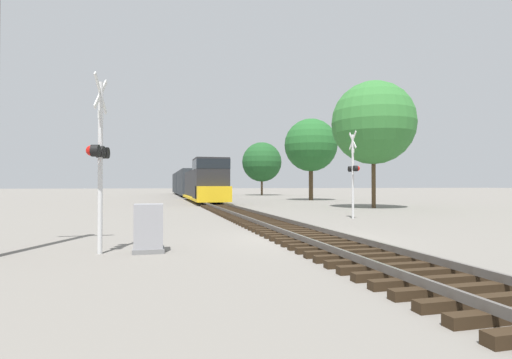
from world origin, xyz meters
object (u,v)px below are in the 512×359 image
at_px(tree_mid_background, 311,145).
at_px(tree_deep_background, 262,162).
at_px(crossing_signal_near, 99,154).
at_px(tree_far_right, 373,123).
at_px(freight_train, 189,183).
at_px(relay_cabinet, 149,229).
at_px(crossing_signal_far, 353,170).

distance_m(tree_mid_background, tree_deep_background, 22.95).
distance_m(crossing_signal_near, tree_far_right, 24.18).
bearing_deg(freight_train, relay_cabinet, -95.83).
xyz_separation_m(crossing_signal_far, tree_mid_background, (7.39, 24.14, 3.84)).
relative_size(crossing_signal_near, crossing_signal_far, 1.00).
relative_size(crossing_signal_far, tree_deep_background, 0.50).
relative_size(relay_cabinet, tree_mid_background, 0.13).
xyz_separation_m(freight_train, tree_far_right, (11.27, -31.93, 4.49)).
height_order(crossing_signal_far, tree_far_right, tree_far_right).
distance_m(tree_far_right, tree_deep_background, 38.88).
bearing_deg(freight_train, tree_mid_background, -51.82).
relative_size(freight_train, crossing_signal_far, 11.51).
relative_size(freight_train, crossing_signal_near, 11.49).
bearing_deg(tree_deep_background, freight_train, -151.78).
bearing_deg(crossing_signal_far, tree_mid_background, -11.33).
distance_m(freight_train, tree_far_right, 34.15).
relative_size(tree_far_right, tree_deep_background, 1.06).
bearing_deg(freight_train, tree_deep_background, 28.22).
bearing_deg(tree_mid_background, tree_far_right, -94.81).
distance_m(freight_train, crossing_signal_far, 40.51).
relative_size(freight_train, tree_far_right, 5.43).
bearing_deg(tree_far_right, freight_train, 109.44).
bearing_deg(crossing_signal_near, tree_deep_background, 172.56).
xyz_separation_m(crossing_signal_near, tree_mid_background, (18.77, 32.18, 3.82)).
bearing_deg(crossing_signal_near, tree_mid_background, 161.36).
height_order(crossing_signal_near, crossing_signal_far, crossing_signal_near).
distance_m(crossing_signal_near, tree_mid_background, 37.45).
height_order(crossing_signal_far, relay_cabinet, crossing_signal_far).
distance_m(crossing_signal_far, tree_mid_background, 25.54).
relative_size(freight_train, tree_deep_background, 5.76).
relative_size(tree_mid_background, tree_deep_background, 1.04).
bearing_deg(crossing_signal_near, freight_train, -175.67).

